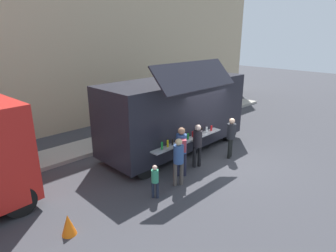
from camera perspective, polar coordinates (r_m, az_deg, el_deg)
name	(u,v)px	position (r m, az deg, el deg)	size (l,w,h in m)	color
ground_plane	(222,159)	(11.38, 10.71, -6.46)	(60.00, 60.00, 0.00)	#38383D
curb_strip	(56,156)	(12.04, -21.46, -5.67)	(28.00, 1.60, 0.15)	#9E998E
building_behind	(28,27)	(15.14, -26.22, 17.29)	(32.00, 2.40, 9.83)	tan
food_truck_main	(176,112)	(11.56, 1.55, 2.74)	(6.46, 3.18, 3.75)	black
traffic_cone_orange	(68,225)	(7.65, -19.34, -18.14)	(0.36, 0.36, 0.55)	orange
trash_bin	(191,112)	(15.93, 4.62, 2.85)	(0.60, 0.60, 0.99)	#2F5F3A
customer_front_ordering	(197,142)	(10.25, 5.91, -3.18)	(0.33, 0.33, 1.62)	black
customer_mid_with_backpack	(181,147)	(9.48, 2.69, -4.26)	(0.54, 0.54, 1.74)	#202235
customer_rear_waiting	(179,158)	(8.97, 2.13, -6.39)	(0.32, 0.32, 1.60)	#4D4641
customer_extra_browsing	(231,134)	(11.23, 12.52, -1.64)	(0.33, 0.33, 1.61)	black
child_near_queue	(155,179)	(8.45, -2.63, -10.48)	(0.22, 0.22, 1.06)	#1D2536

